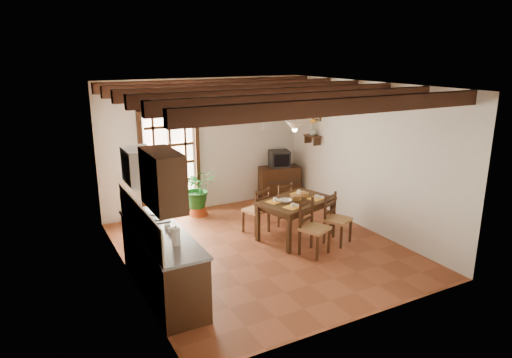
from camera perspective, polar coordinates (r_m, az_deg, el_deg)
ground_plane at (r=8.05m, az=0.73°, el=-8.68°), size 5.00×5.00×0.00m
room_shell at (r=7.49m, az=0.78°, el=4.08°), size 4.52×5.02×2.81m
ceiling_beams at (r=7.36m, az=0.81°, el=10.76°), size 4.50×4.34×0.20m
french_door at (r=9.52m, az=-10.68°, el=2.39°), size 1.26×0.11×2.32m
kitchen_counter at (r=6.67m, az=-11.73°, el=-9.96°), size 0.64×2.25×1.38m
upper_cabinet at (r=5.52m, az=-11.58°, el=-0.12°), size 0.35×0.80×0.70m
range_hood at (r=6.73m, az=-14.46°, el=1.52°), size 0.38×0.60×0.54m
counter_items at (r=6.56m, az=-12.19°, el=-5.82°), size 0.50×1.43×0.25m
dining_table at (r=8.32m, az=5.02°, el=-3.23°), size 1.53×1.20×0.73m
chair_near_left at (r=7.80m, az=7.22°, el=-7.29°), size 0.55×0.54×0.93m
chair_near_right at (r=8.31m, az=10.07°, el=-6.05°), size 0.54×0.53×0.89m
chair_far_left at (r=8.64m, az=0.06°, el=-4.92°), size 0.51×0.49×0.89m
chair_far_right at (r=9.10m, az=3.03°, el=-3.96°), size 0.45×0.43×0.84m
table_setting at (r=8.29m, az=5.04°, el=-2.61°), size 0.97×0.65×0.09m
table_bowl at (r=8.14m, az=3.70°, el=-2.74°), size 0.29×0.29×0.05m
sideboard at (r=10.52m, az=2.91°, el=-0.51°), size 0.98×0.59×0.78m
crt_tv at (r=10.37m, az=2.97°, el=2.55°), size 0.53×0.50×0.37m
fuse_box at (r=10.35m, az=1.37°, el=6.96°), size 0.25×0.03×0.32m
plant_pot at (r=9.66m, az=-7.22°, el=-3.86°), size 0.39×0.39×0.24m
potted_plant at (r=9.51m, az=-7.31°, el=-1.25°), size 1.93×1.66×2.13m
wall_shelf at (r=10.00m, az=7.08°, el=5.14°), size 0.20×0.42×0.20m
shelf_vase at (r=9.97m, az=7.10°, el=5.93°), size 0.15×0.15×0.15m
shelf_flowers at (r=9.94m, az=7.14°, el=7.11°), size 0.14×0.14×0.36m
framed_picture at (r=9.96m, az=7.58°, el=8.23°), size 0.03×0.32×0.32m
pendant_lamp at (r=8.06m, az=4.88°, el=6.75°), size 0.36×0.36×0.84m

